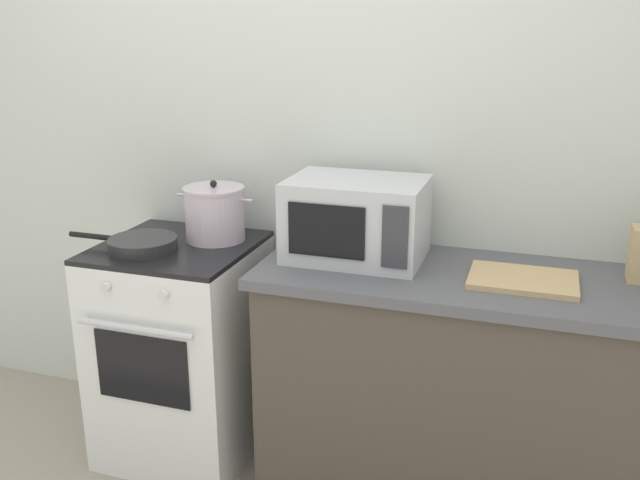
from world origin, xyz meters
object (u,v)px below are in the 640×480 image
object	(u,v)px
frying_pan	(142,244)
cutting_board	(523,280)
microwave	(356,219)
stock_pot	(215,213)
stove	(183,349)

from	to	relation	value
frying_pan	cutting_board	size ratio (longest dim) A/B	1.29
microwave	cutting_board	size ratio (longest dim) A/B	1.39
stock_pot	frying_pan	bearing A→B (deg)	-134.42
microwave	cutting_board	distance (m)	0.63
stove	stock_pot	distance (m)	0.59
cutting_board	frying_pan	bearing A→B (deg)	-175.96
stove	frying_pan	size ratio (longest dim) A/B	1.97
stove	frying_pan	bearing A→B (deg)	-132.54
microwave	cutting_board	xyz separation A→B (m)	(0.61, -0.08, -0.14)
cutting_board	stove	bearing A→B (deg)	-179.95
stove	stock_pot	bearing A→B (deg)	44.06
stove	frying_pan	world-z (taller)	frying_pan
frying_pan	microwave	world-z (taller)	microwave
frying_pan	microwave	size ratio (longest dim) A/B	0.93
stove	microwave	bearing A→B (deg)	6.25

